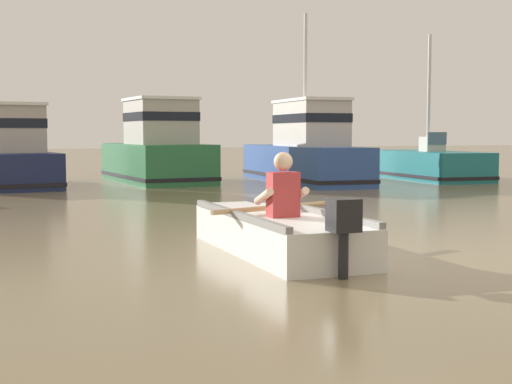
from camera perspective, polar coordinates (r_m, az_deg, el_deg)
The scene contains 6 objects.
ground_plane at distance 8.37m, azimuth 11.38°, elevation -5.11°, with size 120.00×120.00×0.00m, color #7A6B4C.
rowboat_with_person at distance 8.61m, azimuth 1.57°, elevation -3.06°, with size 1.94×3.71×1.19m.
moored_boat_navy at distance 20.35m, azimuth -18.97°, elevation 2.70°, with size 2.41×5.44×2.18m.
moored_boat_green at distance 20.96m, azimuth -7.74°, elevation 3.20°, with size 2.28×4.84×2.40m.
moored_boat_blue at distance 20.83m, azimuth 3.89°, elevation 3.18°, with size 2.26×6.37×4.78m.
moored_boat_teal at distance 22.78m, azimuth 13.20°, elevation 2.05°, with size 2.27×4.93×4.36m.
Camera 1 is at (-4.67, -6.80, 1.41)m, focal length 50.89 mm.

